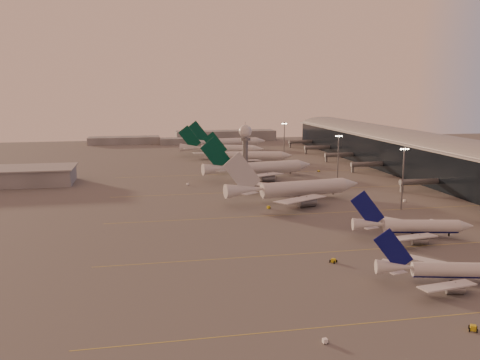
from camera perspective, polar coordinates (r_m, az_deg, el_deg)
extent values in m
plane|color=#575555|center=(141.85, 8.51, -9.43)|extent=(700.00, 700.00, 0.00)
cube|color=gold|center=(162.39, 17.43, -7.23)|extent=(180.00, 0.25, 0.02)
cube|color=gold|center=(201.47, 11.36, -3.55)|extent=(180.00, 0.25, 0.02)
cube|color=gold|center=(242.62, 7.34, -1.07)|extent=(180.00, 0.25, 0.02)
cube|color=gold|center=(289.69, 4.24, 0.85)|extent=(180.00, 0.25, 0.02)
cube|color=black|center=(283.87, 21.85, 1.77)|extent=(36.00, 360.00, 18.00)
cylinder|color=gray|center=(282.78, 21.98, 3.57)|extent=(10.08, 360.00, 10.08)
cube|color=gray|center=(282.76, 21.98, 3.61)|extent=(40.00, 362.00, 0.80)
cylinder|color=slate|center=(250.81, 19.74, -0.18)|extent=(22.00, 2.80, 2.80)
cube|color=slate|center=(246.29, 17.70, -0.79)|extent=(1.20, 1.20, 4.40)
cylinder|color=slate|center=(299.56, 14.30, 1.74)|extent=(22.00, 2.80, 2.80)
cube|color=slate|center=(295.78, 12.53, 1.26)|extent=(1.20, 1.20, 4.40)
cylinder|color=slate|center=(337.60, 11.27, 2.80)|extent=(22.00, 2.80, 2.80)
cube|color=slate|center=(334.25, 9.67, 2.38)|extent=(1.20, 1.20, 4.40)
cylinder|color=slate|center=(376.48, 8.86, 3.64)|extent=(22.00, 2.80, 2.80)
cube|color=slate|center=(373.48, 7.40, 3.27)|extent=(1.20, 1.20, 4.40)
cylinder|color=slate|center=(414.07, 6.98, 4.29)|extent=(22.00, 2.80, 2.80)
cube|color=slate|center=(411.35, 5.65, 3.96)|extent=(1.20, 1.20, 4.40)
cylinder|color=slate|center=(253.38, 0.59, 2.02)|extent=(2.60, 2.60, 22.00)
cylinder|color=slate|center=(251.97, 0.60, 4.61)|extent=(5.20, 5.20, 1.20)
sphere|color=silver|center=(251.60, 0.60, 5.49)|extent=(6.40, 6.40, 6.40)
cylinder|color=slate|center=(251.32, 0.60, 6.33)|extent=(0.16, 0.16, 2.00)
cylinder|color=slate|center=(209.67, 17.82, 0.18)|extent=(0.56, 0.56, 25.00)
cube|color=slate|center=(207.99, 18.00, 3.44)|extent=(3.60, 0.25, 0.25)
sphere|color=#FFEABF|center=(207.31, 17.63, 3.32)|extent=(0.56, 0.56, 0.56)
sphere|color=#FFEABF|center=(207.79, 17.87, 3.33)|extent=(0.56, 0.56, 0.56)
sphere|color=#FFEABF|center=(208.28, 18.11, 3.33)|extent=(0.56, 0.56, 0.56)
sphere|color=#FFEABF|center=(208.76, 18.35, 3.33)|extent=(0.56, 0.56, 0.56)
cylinder|color=slate|center=(256.64, 10.95, 2.28)|extent=(0.56, 0.56, 25.00)
cube|color=slate|center=(255.27, 11.04, 4.95)|extent=(3.60, 0.25, 0.25)
sphere|color=#FFEABF|center=(254.75, 10.72, 4.86)|extent=(0.56, 0.56, 0.56)
sphere|color=#FFEABF|center=(255.12, 10.93, 4.86)|extent=(0.56, 0.56, 0.56)
sphere|color=#FFEABF|center=(255.49, 11.14, 4.86)|extent=(0.56, 0.56, 0.56)
sphere|color=#FFEABF|center=(255.87, 11.35, 4.86)|extent=(0.56, 0.56, 0.56)
cylinder|color=slate|center=(340.56, 4.98, 4.38)|extent=(0.56, 0.56, 25.00)
cube|color=slate|center=(339.53, 5.01, 6.40)|extent=(3.60, 0.25, 0.25)
sphere|color=#FFEABF|center=(339.14, 4.77, 6.33)|extent=(0.56, 0.56, 0.56)
sphere|color=#FFEABF|center=(339.42, 4.93, 6.33)|extent=(0.56, 0.56, 0.56)
sphere|color=#FFEABF|center=(339.69, 5.09, 6.33)|extent=(0.56, 0.56, 0.56)
sphere|color=#FFEABF|center=(339.97, 5.26, 6.33)|extent=(0.56, 0.56, 0.56)
cube|color=slate|center=(448.00, -12.87, 4.37)|extent=(60.00, 18.00, 6.00)
cube|color=slate|center=(463.79, -1.63, 5.01)|extent=(90.00, 20.00, 9.00)
cube|color=slate|center=(439.32, -6.36, 4.39)|extent=(40.00, 15.00, 5.00)
cylinder|color=silver|center=(137.93, 23.11, -9.45)|extent=(21.65, 8.62, 3.64)
cylinder|color=#080B5C|center=(138.20, 23.08, -9.77)|extent=(20.99, 7.53, 2.62)
cone|color=silver|center=(133.29, 16.91, -9.53)|extent=(9.58, 5.67, 3.64)
cube|color=silver|center=(128.50, 22.24, -11.15)|extent=(15.88, 7.29, 1.15)
cylinder|color=gray|center=(131.82, 22.97, -11.43)|extent=(4.59, 3.28, 2.37)
cube|color=gray|center=(131.46, 23.01, -11.01)|extent=(0.34, 0.30, 1.46)
cube|color=silver|center=(144.45, 19.88, -8.61)|extent=(13.93, 12.98, 1.15)
cylinder|color=gray|center=(143.87, 21.09, -9.47)|extent=(4.59, 3.28, 2.37)
cube|color=gray|center=(143.54, 21.12, -9.08)|extent=(0.34, 0.30, 1.46)
cube|color=#080B5C|center=(131.75, 16.82, -7.69)|extent=(9.79, 2.70, 10.86)
cube|color=silver|center=(129.50, 17.37, -10.11)|extent=(4.38, 2.40, 0.24)
cube|color=silver|center=(137.05, 16.50, -8.92)|extent=(4.18, 3.84, 0.24)
cylinder|color=black|center=(140.02, 22.06, -10.14)|extent=(1.14, 0.72, 1.05)
cylinder|color=black|center=(136.31, 22.65, -10.75)|extent=(1.14, 0.72, 1.05)
cylinder|color=silver|center=(173.88, 19.66, -5.06)|extent=(24.26, 8.88, 4.07)
cylinder|color=#080B5C|center=(174.11, 19.64, -5.35)|extent=(23.56, 7.67, 2.93)
cone|color=silver|center=(179.00, 24.00, -4.93)|extent=(5.37, 4.94, 4.07)
cone|color=silver|center=(169.02, 14.19, -5.03)|extent=(10.66, 6.04, 4.07)
cube|color=silver|center=(163.08, 18.81, -6.28)|extent=(17.74, 8.68, 1.28)
cylinder|color=gray|center=(166.67, 19.48, -6.63)|extent=(5.08, 3.54, 2.65)
cube|color=gray|center=(166.35, 19.50, -6.25)|extent=(0.37, 0.33, 1.63)
cube|color=silver|center=(181.52, 16.87, -4.50)|extent=(15.87, 14.16, 1.28)
cylinder|color=gray|center=(180.64, 17.94, -5.24)|extent=(5.08, 3.54, 2.65)
cube|color=gray|center=(180.34, 17.96, -4.89)|extent=(0.37, 0.33, 1.63)
cube|color=#080B5C|center=(167.66, 14.10, -3.37)|extent=(11.02, 2.66, 12.14)
cube|color=silver|center=(164.67, 14.58, -5.42)|extent=(4.92, 2.82, 0.27)
cube|color=silver|center=(173.35, 13.86, -4.59)|extent=(4.72, 4.21, 0.27)
cylinder|color=black|center=(177.75, 22.39, -5.85)|extent=(0.54, 0.54, 1.07)
cylinder|color=black|center=(176.13, 18.76, -5.74)|extent=(1.26, 0.77, 1.18)
cylinder|color=black|center=(171.84, 19.24, -6.17)|extent=(1.26, 0.77, 1.18)
cylinder|color=silver|center=(219.68, 7.14, -1.16)|extent=(38.97, 11.97, 6.02)
cylinder|color=silver|center=(219.95, 7.13, -1.51)|extent=(37.94, 10.19, 4.33)
cone|color=silver|center=(230.94, 12.22, -0.75)|extent=(8.30, 7.11, 6.02)
cone|color=silver|center=(208.65, 0.45, -1.48)|extent=(16.89, 8.47, 6.02)
cube|color=silver|center=(201.78, 6.83, -2.49)|extent=(25.92, 21.75, 1.79)
cylinder|color=gray|center=(207.69, 7.49, -2.83)|extent=(7.97, 5.03, 3.91)
cube|color=gray|center=(207.38, 7.50, -2.46)|extent=(0.33, 0.29, 2.41)
cube|color=silver|center=(230.13, 3.24, -0.84)|extent=(28.21, 15.05, 1.79)
cylinder|color=gray|center=(229.10, 4.68, -1.53)|extent=(7.97, 5.03, 3.91)
cube|color=gray|center=(228.82, 4.68, -1.19)|extent=(0.33, 0.29, 2.41)
cube|color=#B8BBC0|center=(207.03, 0.25, 0.43)|extent=(16.52, 2.95, 17.85)
cube|color=silver|center=(201.69, 1.11, -1.86)|extent=(7.71, 6.56, 0.24)
cube|color=silver|center=(215.36, -0.32, -1.07)|extent=(7.94, 4.85, 0.24)
cylinder|color=black|center=(227.38, 10.41, -1.81)|extent=(0.49, 0.49, 0.97)
cylinder|color=black|center=(220.92, 6.15, -2.04)|extent=(1.13, 0.65, 1.07)
cylinder|color=black|center=(217.19, 6.65, -2.27)|extent=(1.13, 0.65, 1.07)
cylinder|color=silver|center=(272.19, 2.93, 1.18)|extent=(38.89, 12.88, 6.19)
cylinder|color=silver|center=(272.42, 2.93, 0.89)|extent=(37.83, 11.03, 4.46)
cone|color=silver|center=(282.24, 7.19, 1.44)|extent=(8.41, 7.41, 6.19)
cone|color=silver|center=(262.22, -2.51, 1.00)|extent=(16.94, 8.94, 6.19)
cube|color=silver|center=(254.03, 2.47, 0.27)|extent=(25.91, 22.31, 1.83)
cylinder|color=gray|center=(259.80, 3.08, -0.08)|extent=(8.03, 5.27, 4.03)
cube|color=gray|center=(259.54, 3.08, 0.24)|extent=(0.36, 0.32, 2.48)
cube|color=silver|center=(283.49, -0.15, 1.34)|extent=(28.52, 14.69, 1.83)
cylinder|color=gray|center=(282.11, 1.02, 0.77)|extent=(8.03, 5.27, 4.03)
cube|color=gray|center=(281.87, 1.02, 1.06)|extent=(0.36, 0.32, 2.48)
cube|color=#023629|center=(260.87, -2.69, 2.60)|extent=(16.84, 3.38, 18.33)
cube|color=silver|center=(255.18, -2.03, 0.78)|extent=(7.65, 6.64, 0.27)
cube|color=silver|center=(269.08, -3.07, 1.27)|extent=(7.91, 4.71, 0.27)
cylinder|color=black|center=(279.04, 5.66, 0.57)|extent=(0.53, 0.53, 1.07)
cylinder|color=black|center=(273.71, 2.13, 0.43)|extent=(1.25, 0.73, 1.17)
cylinder|color=black|center=(269.47, 2.53, 0.27)|extent=(1.25, 0.73, 1.17)
cylinder|color=silver|center=(322.97, 1.65, 2.56)|extent=(34.65, 11.12, 5.52)
cylinder|color=silver|center=(323.14, 1.65, 2.34)|extent=(33.72, 9.48, 3.97)
cone|color=silver|center=(324.73, 5.26, 2.56)|extent=(7.44, 6.54, 5.52)
cone|color=silver|center=(322.46, -2.66, 2.66)|extent=(15.06, 7.82, 5.52)
cube|color=silver|center=(308.52, 0.23, 2.01)|extent=(25.38, 13.32, 1.63)
cylinder|color=gray|center=(312.37, 0.98, 1.69)|extent=(7.12, 4.63, 3.59)
cube|color=gray|center=(312.17, 0.98, 1.93)|extent=(0.32, 0.28, 2.21)
cube|color=silver|center=(337.00, 0.09, 2.72)|extent=(23.20, 19.70, 1.63)
cylinder|color=gray|center=(334.08, 0.82, 2.26)|extent=(7.12, 4.63, 3.59)
cube|color=gray|center=(333.90, 0.82, 2.48)|extent=(0.32, 0.28, 2.21)
cube|color=#023629|center=(321.66, -2.80, 3.82)|extent=(15.02, 2.85, 16.33)
cube|color=silver|center=(315.89, -2.73, 2.52)|extent=(7.05, 4.26, 0.24)
cube|color=silver|center=(329.01, -2.68, 2.84)|extent=(6.83, 5.87, 0.24)
cylinder|color=black|center=(324.42, 3.94, 1.96)|extent=(0.48, 0.48, 0.95)
cylinder|color=black|center=(325.38, 1.14, 2.02)|extent=(1.11, 0.64, 1.05)
cylinder|color=black|center=(321.24, 1.18, 1.91)|extent=(1.11, 0.64, 1.05)
cylinder|color=silver|center=(355.51, -1.42, 3.32)|extent=(36.61, 15.29, 5.86)
cylinder|color=silver|center=(355.67, -1.42, 3.10)|extent=(35.47, 13.51, 4.22)
cone|color=silver|center=(354.02, 2.08, 3.28)|extent=(8.34, 7.52, 5.86)
cone|color=silver|center=(358.90, -5.53, 3.45)|extent=(16.25, 9.69, 5.86)
cube|color=silver|center=(341.59, -3.17, 2.84)|extent=(27.09, 11.74, 1.74)
cylinder|color=gray|center=(344.93, -2.35, 2.52)|extent=(7.79, 5.54, 3.81)
cube|color=gray|center=(344.74, -2.36, 2.74)|extent=(0.36, 0.32, 2.35)
cube|color=silver|center=(371.70, -2.56, 3.46)|extent=(23.39, 22.57, 1.74)
cylinder|color=gray|center=(367.93, -1.93, 3.01)|extent=(7.79, 5.54, 3.81)
cube|color=gray|center=(367.75, -1.94, 3.23)|extent=(0.36, 0.32, 2.35)
cube|color=#023629|center=(358.26, -5.67, 4.57)|extent=(15.65, 4.61, 17.35)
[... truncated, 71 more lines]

